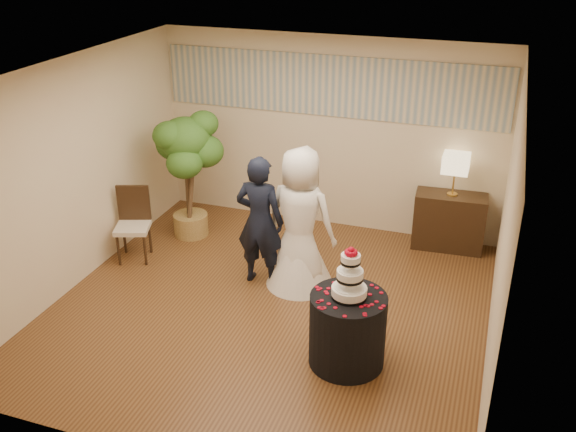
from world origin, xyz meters
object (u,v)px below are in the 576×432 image
at_px(bride, 300,219).
at_px(ficus_tree, 187,175).
at_px(wedding_cake, 350,272).
at_px(cake_table, 347,330).
at_px(table_lamp, 455,175).
at_px(side_chair, 132,226).
at_px(console, 449,221).
at_px(groom, 260,221).

distance_m(bride, ficus_tree, 2.09).
bearing_deg(bride, wedding_cake, 132.33).
bearing_deg(cake_table, wedding_cake, 0.00).
relative_size(table_lamp, ficus_tree, 0.31).
bearing_deg(wedding_cake, side_chair, 159.32).
distance_m(cake_table, table_lamp, 3.11).
xyz_separation_m(console, side_chair, (-3.97, -1.72, 0.10)).
distance_m(console, ficus_tree, 3.71).
bearing_deg(wedding_cake, groom, 139.11).
distance_m(ficus_tree, side_chair, 1.08).
xyz_separation_m(bride, wedding_cake, (0.95, -1.34, 0.17)).
relative_size(groom, cake_table, 2.12).
xyz_separation_m(cake_table, side_chair, (-3.26, 1.23, 0.10)).
relative_size(bride, table_lamp, 3.13).
height_order(groom, cake_table, groom).
relative_size(wedding_cake, console, 0.59).
bearing_deg(wedding_cake, ficus_tree, 143.36).
bearing_deg(cake_table, side_chair, 159.32).
relative_size(groom, bride, 0.93).
height_order(console, side_chair, side_chair).
height_order(cake_table, table_lamp, table_lamp).
bearing_deg(groom, wedding_cake, 139.80).
bearing_deg(side_chair, table_lamp, 4.17).
bearing_deg(console, cake_table, -106.95).
bearing_deg(console, bride, -139.31).
bearing_deg(side_chair, console, 4.17).
height_order(bride, cake_table, bride).
height_order(groom, bride, bride).
distance_m(groom, console, 2.77).
distance_m(groom, side_chair, 1.86).
bearing_deg(console, side_chair, -160.10).
relative_size(groom, ficus_tree, 0.91).
distance_m(cake_table, console, 3.03).
distance_m(console, table_lamp, 0.69).
height_order(cake_table, ficus_tree, ficus_tree).
height_order(bride, side_chair, bride).
relative_size(groom, table_lamp, 2.91).
height_order(groom, table_lamp, groom).
distance_m(cake_table, wedding_cake, 0.68).
height_order(groom, ficus_tree, ficus_tree).
bearing_deg(ficus_tree, console, 12.72).
distance_m(cake_table, side_chair, 3.49).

